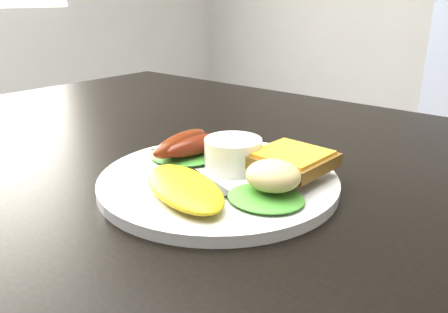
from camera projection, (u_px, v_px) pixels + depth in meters
name	position (u px, v px, depth m)	size (l,w,h in m)	color
dining_table	(213.00, 162.00, 0.62)	(1.20, 0.80, 0.04)	black
plate	(218.00, 180.00, 0.50)	(0.27, 0.27, 0.01)	white
lettuce_left	(183.00, 155.00, 0.55)	(0.09, 0.08, 0.01)	green
lettuce_right	(266.00, 198.00, 0.43)	(0.08, 0.07, 0.01)	#3A832C
omelette	(184.00, 187.00, 0.44)	(0.13, 0.06, 0.02)	yellow
sausage_a	(181.00, 143.00, 0.54)	(0.03, 0.10, 0.03)	brown
sausage_b	(199.00, 145.00, 0.53)	(0.02, 0.10, 0.02)	#64130E
ramekin	(233.00, 155.00, 0.51)	(0.07, 0.07, 0.04)	white
toast_a	(274.00, 163.00, 0.51)	(0.06, 0.06, 0.01)	#99551B
toast_b	(291.00, 160.00, 0.48)	(0.08, 0.08, 0.01)	brown
potato_salad	(273.00, 176.00, 0.43)	(0.06, 0.05, 0.03)	beige
fork	(187.00, 170.00, 0.50)	(0.17, 0.01, 0.00)	#ADAFB7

